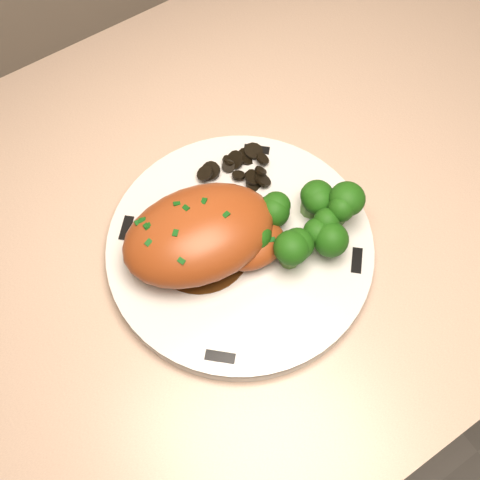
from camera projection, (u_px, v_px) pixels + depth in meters
counter at (428, 201)px, 1.14m from camera, size 1.93×0.65×0.95m
plate at (240, 248)px, 0.62m from camera, size 0.27×0.27×0.02m
rim_accent_0 at (257, 150)px, 0.66m from camera, size 0.03×0.03×0.00m
rim_accent_1 at (126, 228)px, 0.62m from camera, size 0.03×0.03×0.00m
rim_accent_2 at (220, 357)px, 0.56m from camera, size 0.03×0.03×0.00m
rim_accent_3 at (357, 261)px, 0.60m from camera, size 0.03×0.03×0.00m
gravy_pool at (201, 248)px, 0.61m from camera, size 0.10×0.10×0.00m
chicken_breast at (205, 235)px, 0.58m from camera, size 0.17×0.13×0.06m
mushroom_pile at (235, 185)px, 0.64m from camera, size 0.08×0.06×0.02m
broccoli_florets at (300, 219)px, 0.59m from camera, size 0.12×0.09×0.05m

